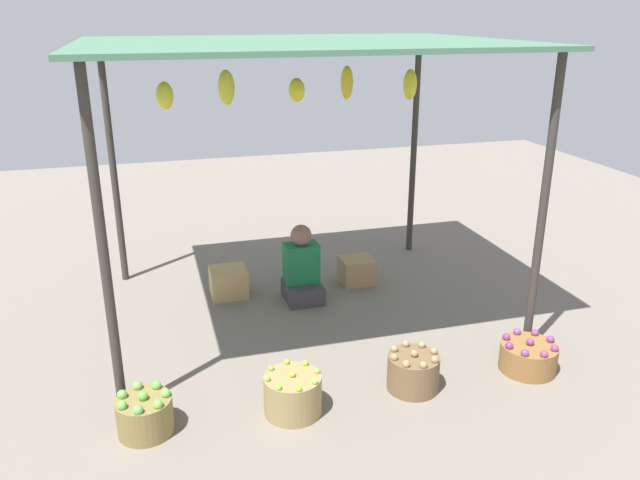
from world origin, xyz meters
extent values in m
plane|color=slate|center=(0.00, 0.00, 0.00)|extent=(14.00, 14.00, 0.00)
cylinder|color=#38332D|center=(-1.67, -1.26, 1.24)|extent=(0.07, 0.07, 2.48)
cylinder|color=#38332D|center=(1.67, -1.26, 1.24)|extent=(0.07, 0.07, 2.48)
cylinder|color=#38332D|center=(-1.67, 1.26, 1.24)|extent=(0.07, 0.07, 2.48)
cylinder|color=#38332D|center=(1.67, 1.26, 1.24)|extent=(0.07, 0.07, 2.48)
cube|color=#4A7A5D|center=(0.00, 0.00, 2.50)|extent=(3.64, 2.82, 0.04)
ellipsoid|color=yellow|center=(-1.14, -0.03, 2.11)|extent=(0.14, 0.14, 0.22)
ellipsoid|color=yellow|center=(-0.58, 0.40, 2.11)|extent=(0.15, 0.15, 0.31)
ellipsoid|color=yellow|center=(-0.02, 0.05, 2.11)|extent=(0.14, 0.14, 0.21)
ellipsoid|color=yellow|center=(0.59, 0.50, 2.11)|extent=(0.12, 0.12, 0.32)
ellipsoid|color=yellow|center=(1.11, 0.18, 2.11)|extent=(0.13, 0.13, 0.28)
cube|color=#3E3B40|center=(0.06, 0.23, 0.09)|extent=(0.36, 0.44, 0.18)
cube|color=#1A6C3A|center=(0.06, 0.28, 0.38)|extent=(0.34, 0.22, 0.40)
sphere|color=#815D4A|center=(0.06, 0.28, 0.67)|extent=(0.21, 0.21, 0.21)
cylinder|color=olive|center=(-1.51, -1.54, 0.13)|extent=(0.38, 0.38, 0.26)
sphere|color=#64B63F|center=(-1.51, -1.54, 0.29)|extent=(0.07, 0.07, 0.07)
sphere|color=#71B44B|center=(-1.36, -1.54, 0.28)|extent=(0.07, 0.07, 0.07)
sphere|color=#68BC45|center=(-1.42, -1.42, 0.28)|extent=(0.07, 0.07, 0.07)
sphere|color=#6CB151|center=(-1.55, -1.39, 0.28)|extent=(0.07, 0.07, 0.07)
sphere|color=#6AAE50|center=(-1.65, -1.47, 0.28)|extent=(0.07, 0.07, 0.07)
sphere|color=#67AE45|center=(-1.65, -1.61, 0.28)|extent=(0.07, 0.07, 0.07)
sphere|color=#61B451|center=(-1.55, -1.69, 0.28)|extent=(0.07, 0.07, 0.07)
sphere|color=#72B343|center=(-1.42, -1.66, 0.28)|extent=(0.07, 0.07, 0.07)
cylinder|color=#957F4D|center=(-0.48, -1.60, 0.15)|extent=(0.42, 0.42, 0.30)
sphere|color=#93C23A|center=(-0.48, -1.60, 0.31)|extent=(0.04, 0.04, 0.04)
sphere|color=#83C440|center=(-0.29, -1.60, 0.31)|extent=(0.04, 0.04, 0.04)
sphere|color=#93C032|center=(-0.35, -1.47, 0.31)|extent=(0.04, 0.04, 0.04)
sphere|color=#91C134|center=(-0.48, -1.41, 0.31)|extent=(0.04, 0.04, 0.04)
sphere|color=#84C13F|center=(-0.61, -1.47, 0.31)|extent=(0.04, 0.04, 0.04)
sphere|color=#83C441|center=(-0.66, -1.60, 0.31)|extent=(0.04, 0.04, 0.04)
sphere|color=#92C739|center=(-0.61, -1.73, 0.31)|extent=(0.04, 0.04, 0.04)
sphere|color=#92C72F|center=(-0.48, -1.78, 0.31)|extent=(0.04, 0.04, 0.04)
sphere|color=#84C13F|center=(-0.35, -1.73, 0.31)|extent=(0.04, 0.04, 0.04)
cylinder|color=brown|center=(0.49, -1.55, 0.14)|extent=(0.40, 0.40, 0.28)
sphere|color=#9A7F54|center=(0.49, -1.55, 0.30)|extent=(0.06, 0.06, 0.06)
sphere|color=#9D7D58|center=(0.65, -1.55, 0.30)|extent=(0.06, 0.06, 0.06)
sphere|color=#A3845F|center=(0.60, -1.43, 0.30)|extent=(0.06, 0.06, 0.06)
sphere|color=#9E845E|center=(0.49, -1.38, 0.30)|extent=(0.06, 0.06, 0.06)
sphere|color=#978052|center=(0.37, -1.43, 0.30)|extent=(0.06, 0.06, 0.06)
sphere|color=#A37C57|center=(0.32, -1.55, 0.30)|extent=(0.06, 0.06, 0.06)
sphere|color=#9B814D|center=(0.37, -1.66, 0.30)|extent=(0.06, 0.06, 0.06)
sphere|color=#9A7A4E|center=(0.49, -1.71, 0.30)|extent=(0.06, 0.06, 0.06)
sphere|color=#957D5F|center=(0.60, -1.66, 0.30)|extent=(0.06, 0.06, 0.06)
cylinder|color=olive|center=(1.50, -1.55, 0.11)|extent=(0.46, 0.46, 0.23)
sphere|color=#803869|center=(1.50, -1.55, 0.25)|extent=(0.06, 0.06, 0.06)
sphere|color=#763579|center=(1.69, -1.55, 0.24)|extent=(0.06, 0.06, 0.06)
sphere|color=#7B3C6C|center=(1.63, -1.42, 0.24)|extent=(0.06, 0.06, 0.06)
sphere|color=#7E4078|center=(1.50, -1.36, 0.24)|extent=(0.06, 0.06, 0.06)
sphere|color=#75336D|center=(1.36, -1.42, 0.24)|extent=(0.06, 0.06, 0.06)
sphere|color=#802F6C|center=(1.31, -1.55, 0.24)|extent=(0.06, 0.06, 0.06)
sphere|color=#763C79|center=(1.36, -1.69, 0.24)|extent=(0.06, 0.06, 0.06)
sphere|color=#84386F|center=(1.50, -1.74, 0.24)|extent=(0.06, 0.06, 0.06)
sphere|color=#86386C|center=(1.63, -1.69, 0.24)|extent=(0.06, 0.06, 0.06)
cube|color=#A78057|center=(0.72, 0.48, 0.14)|extent=(0.34, 0.31, 0.28)
cube|color=tan|center=(-0.64, 0.53, 0.15)|extent=(0.37, 0.34, 0.29)
camera|label=1|loc=(-1.35, -5.38, 2.75)|focal=35.30mm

